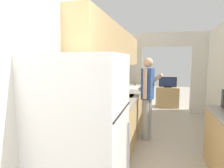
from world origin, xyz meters
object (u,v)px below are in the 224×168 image
object	(u,v)px
knife	(135,84)
refrigerator	(82,149)
television	(168,82)
person	(147,96)
tv_cabinet	(167,97)
range_oven	(132,104)

from	to	relation	value
knife	refrigerator	bearing A→B (deg)	-79.67
knife	television	bearing A→B (deg)	59.57
person	television	distance (m)	3.08
tv_cabinet	television	distance (m)	0.53
refrigerator	television	bearing A→B (deg)	80.59
person	tv_cabinet	world-z (taller)	person
tv_cabinet	refrigerator	bearing A→B (deg)	-99.34
tv_cabinet	knife	distance (m)	1.67
range_oven	knife	xyz separation A→B (m)	(-0.00, 0.63, 0.45)
range_oven	television	distance (m)	2.10
range_oven	person	xyz separation A→B (m)	(0.49, -1.24, 0.45)
person	range_oven	bearing A→B (deg)	39.50
person	knife	world-z (taller)	person
refrigerator	knife	bearing A→B (deg)	90.89
tv_cabinet	knife	xyz separation A→B (m)	(-0.99, -1.22, 0.56)
tv_cabinet	knife	bearing A→B (deg)	-128.89
refrigerator	range_oven	xyz separation A→B (m)	(-0.06, 3.73, -0.39)
refrigerator	tv_cabinet	world-z (taller)	refrigerator
refrigerator	person	size ratio (longest dim) A/B	1.00
knife	tv_cabinet	bearing A→B (deg)	60.56
knife	range_oven	bearing A→B (deg)	-80.28
tv_cabinet	knife	size ratio (longest dim) A/B	2.22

